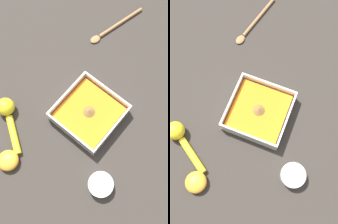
% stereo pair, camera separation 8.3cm
% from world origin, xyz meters
% --- Properties ---
extents(ground_plane, '(4.00, 4.00, 0.00)m').
position_xyz_m(ground_plane, '(0.00, 0.00, 0.00)').
color(ground_plane, '#332D28').
extents(square_dish, '(0.19, 0.19, 0.05)m').
position_xyz_m(square_dish, '(-0.01, 0.02, 0.02)').
color(square_dish, silver).
rests_on(square_dish, ground_plane).
extents(spice_bowl, '(0.07, 0.07, 0.04)m').
position_xyz_m(spice_bowl, '(0.16, -0.13, 0.02)').
color(spice_bowl, silver).
rests_on(spice_bowl, ground_plane).
extents(lemon_squeezer, '(0.17, 0.12, 0.06)m').
position_xyz_m(lemon_squeezer, '(-0.21, -0.15, 0.02)').
color(lemon_squeezer, yellow).
rests_on(lemon_squeezer, ground_plane).
extents(lemon_half, '(0.06, 0.06, 0.04)m').
position_xyz_m(lemon_half, '(-0.10, -0.25, 0.02)').
color(lemon_half, orange).
rests_on(lemon_half, ground_plane).
extents(wooden_spoon, '(0.07, 0.24, 0.01)m').
position_xyz_m(wooden_spoon, '(-0.15, 0.34, 0.01)').
color(wooden_spoon, olive).
rests_on(wooden_spoon, ground_plane).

